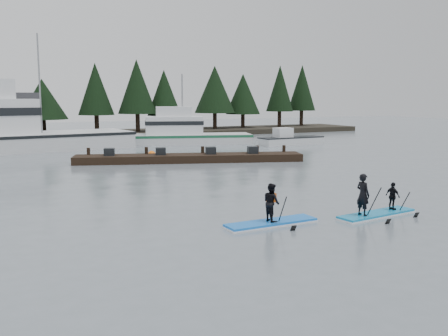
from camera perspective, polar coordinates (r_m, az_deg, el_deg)
name	(u,v)px	position (r m, az deg, el deg)	size (l,w,h in m)	color
ground	(292,217)	(19.11, 7.79, -5.55)	(160.00, 160.00, 0.00)	slate
far_shore	(87,135)	(58.56, -15.35, 3.68)	(70.00, 8.00, 0.60)	#2D281E
treeline	(87,137)	(58.58, -15.34, 3.39)	(60.00, 4.00, 8.00)	black
fishing_boat_large	(2,142)	(45.30, -24.03, 2.78)	(20.57, 7.97, 11.04)	silver
fishing_boat_medium	(185,139)	(48.88, -4.45, 3.38)	(12.52, 6.65, 7.50)	silver
skiff	(291,141)	(48.17, 7.69, 3.10)	(6.40, 1.92, 0.75)	silver
floating_dock	(190,158)	(35.06, -3.96, 1.14)	(15.83, 2.11, 0.53)	black
buoy_b	(152,157)	(38.10, -8.26, 1.23)	(0.62, 0.62, 0.62)	orange
buoy_c	(263,145)	(47.66, 4.53, 2.64)	(0.58, 0.58, 0.58)	orange
paddleboard_solo	(271,211)	(17.77, 5.43, -4.94)	(3.48, 1.15, 1.90)	blue
paddleboard_duo	(375,203)	(19.78, 16.86, -3.83)	(3.56, 1.39, 2.22)	#137DB4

